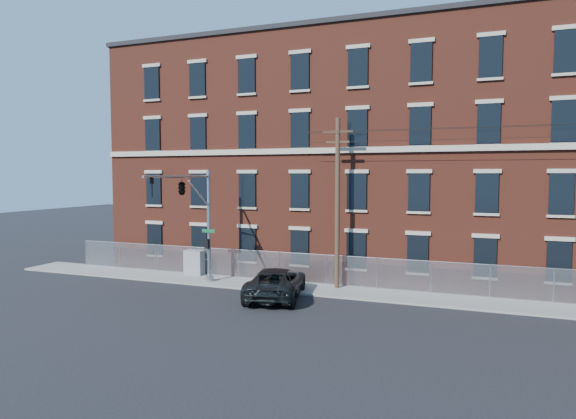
# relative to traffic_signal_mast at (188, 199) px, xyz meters

# --- Properties ---
(ground) EXTENTS (140.00, 140.00, 0.00)m
(ground) POSITION_rel_traffic_signal_mast_xyz_m (6.00, -2.18, -5.39)
(ground) COLOR black
(ground) RESTS_ON ground
(sidewalk) EXTENTS (65.00, 3.00, 0.12)m
(sidewalk) POSITION_rel_traffic_signal_mast_xyz_m (18.00, 2.82, -5.33)
(sidewalk) COLOR gray
(sidewalk) RESTS_ON ground
(mill_building) EXTENTS (55.30, 14.32, 16.30)m
(mill_building) POSITION_rel_traffic_signal_mast_xyz_m (18.00, 11.75, 2.76)
(mill_building) COLOR maroon
(mill_building) RESTS_ON ground
(chain_link_fence) EXTENTS (59.06, 0.06, 1.85)m
(chain_link_fence) POSITION_rel_traffic_signal_mast_xyz_m (18.00, 4.12, -4.33)
(chain_link_fence) COLOR #A5A8AD
(chain_link_fence) RESTS_ON ground
(traffic_signal_mast) EXTENTS (0.90, 6.75, 7.00)m
(traffic_signal_mast) POSITION_rel_traffic_signal_mast_xyz_m (0.00, 0.00, 0.00)
(traffic_signal_mast) COLOR #9EA0A5
(traffic_signal_mast) RESTS_ON ground
(utility_pole_near) EXTENTS (1.80, 0.28, 10.00)m
(utility_pole_near) POSITION_rel_traffic_signal_mast_xyz_m (8.00, 3.42, -0.05)
(utility_pole_near) COLOR #4B3825
(utility_pole_near) RESTS_ON ground
(pickup_truck) EXTENTS (3.99, 6.49, 1.68)m
(pickup_truck) POSITION_rel_traffic_signal_mast_xyz_m (5.36, 0.32, -4.55)
(pickup_truck) COLOR black
(pickup_truck) RESTS_ON ground
(utility_cabinet) EXTENTS (1.31, 0.67, 1.63)m
(utility_cabinet) POSITION_rel_traffic_signal_mast_xyz_m (-2.02, 3.82, -4.45)
(utility_cabinet) COLOR gray
(utility_cabinet) RESTS_ON sidewalk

